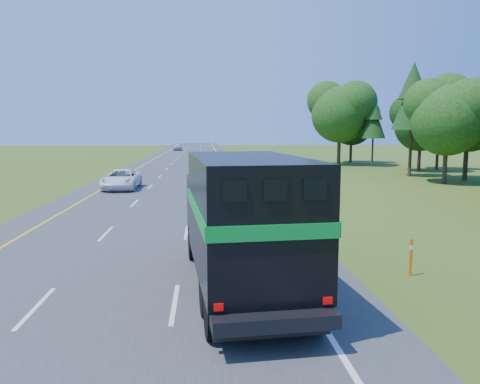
{
  "coord_description": "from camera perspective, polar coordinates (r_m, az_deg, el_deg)",
  "views": [
    {
      "loc": [
        2.66,
        -1.3,
        4.71
      ],
      "look_at": [
        4.54,
        22.82,
        1.52
      ],
      "focal_mm": 35.0,
      "sensor_mm": 36.0,
      "label": 1
    }
  ],
  "objects": [
    {
      "name": "road",
      "position": [
        51.58,
        -7.4,
        2.23
      ],
      "size": [
        15.0,
        260.0,
        0.04
      ],
      "primitive_type": "cube",
      "color": "#38383A",
      "rests_on": "ground"
    },
    {
      "name": "lane_markings",
      "position": [
        51.58,
        -7.4,
        2.25
      ],
      "size": [
        11.15,
        260.0,
        0.01
      ],
      "color": "yellow",
      "rests_on": "road"
    },
    {
      "name": "horse_truck",
      "position": [
        13.55,
        0.29,
        -3.32
      ],
      "size": [
        3.52,
        9.17,
        3.97
      ],
      "rotation": [
        0.0,
        0.0,
        0.09
      ],
      "color": "black",
      "rests_on": "road"
    },
    {
      "name": "white_suv",
      "position": [
        38.73,
        -14.25,
        1.52
      ],
      "size": [
        2.65,
        5.68,
        1.57
      ],
      "primitive_type": "imported",
      "rotation": [
        0.0,
        0.0,
        -0.01
      ],
      "color": "white",
      "rests_on": "road"
    },
    {
      "name": "far_car",
      "position": [
        112.12,
        -7.63,
        5.46
      ],
      "size": [
        1.95,
        4.69,
        1.59
      ],
      "primitive_type": "imported",
      "rotation": [
        0.0,
        0.0,
        -0.02
      ],
      "color": "#B4B5BC",
      "rests_on": "road"
    },
    {
      "name": "delineator",
      "position": [
        16.3,
        20.11,
        -7.35
      ],
      "size": [
        0.1,
        0.06,
        1.23
      ],
      "color": "orange",
      "rests_on": "ground"
    }
  ]
}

